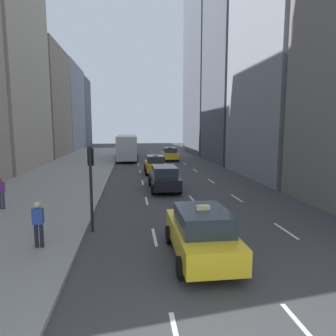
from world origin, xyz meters
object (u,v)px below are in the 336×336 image
taxi_lead (155,164)px  city_bus (127,146)px  taxi_second (170,154)px  pedestrian_far_walking (1,192)px  pedestrian_mid_block (38,222)px  traffic_light_pole (91,175)px  sedan_black_near (164,178)px  taxi_third (201,233)px

taxi_lead → city_bus: 13.53m
taxi_second → pedestrian_far_walking: (-11.79, -22.98, 0.19)m
pedestrian_mid_block → traffic_light_pole: 2.86m
sedan_black_near → traffic_light_pole: 9.06m
taxi_lead → pedestrian_mid_block: size_ratio=2.67×
taxi_second → pedestrian_mid_block: bearing=-106.4°
taxi_lead → city_bus: city_bus is taller
pedestrian_mid_block → taxi_lead: bearing=72.5°
taxi_third → sedan_black_near: (0.00, 11.19, -0.01)m
pedestrian_mid_block → pedestrian_far_walking: 6.45m
taxi_lead → taxi_second: same height
taxi_lead → taxi_third: bearing=-90.0°
traffic_light_pole → city_bus: bearing=87.7°
city_bus → pedestrian_mid_block: 30.90m
taxi_third → pedestrian_mid_block: 5.70m
sedan_black_near → pedestrian_far_walking: pedestrian_far_walking is taller
traffic_light_pole → taxi_second: bearing=75.7°
taxi_lead → pedestrian_mid_block: (-5.56, -17.57, 0.19)m
traffic_light_pole → pedestrian_mid_block: bearing=-129.6°
taxi_second → pedestrian_mid_block: size_ratio=2.67×
taxi_lead → taxi_third: same height
city_bus → taxi_second: bearing=-22.5°
taxi_lead → pedestrian_mid_block: bearing=-107.5°
city_bus → sedan_black_near: bearing=-82.3°
taxi_third → pedestrian_mid_block: (-5.56, 1.24, 0.19)m
taxi_lead → pedestrian_far_walking: bearing=-126.6°
taxi_second → sedan_black_near: (-2.80, -18.49, -0.01)m
pedestrian_mid_block → pedestrian_far_walking: (-3.43, 5.47, 0.00)m
taxi_second → city_bus: 6.14m
pedestrian_far_walking → traffic_light_pole: (5.04, -3.52, 1.34)m
traffic_light_pole → taxi_third: bearing=-38.8°
city_bus → pedestrian_far_walking: city_bus is taller
taxi_second → pedestrian_far_walking: bearing=-117.2°
pedestrian_far_walking → pedestrian_mid_block: bearing=-57.9°
taxi_second → pedestrian_far_walking: 25.83m
taxi_lead → sedan_black_near: size_ratio=0.90×
sedan_black_near → taxi_second: bearing=81.4°
pedestrian_far_walking → traffic_light_pole: bearing=-35.0°
taxi_second → taxi_third: same height
taxi_third → city_bus: (-2.81, 32.01, 0.91)m
taxi_second → taxi_third: size_ratio=1.00×
taxi_lead → pedestrian_far_walking: taxi_lead is taller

